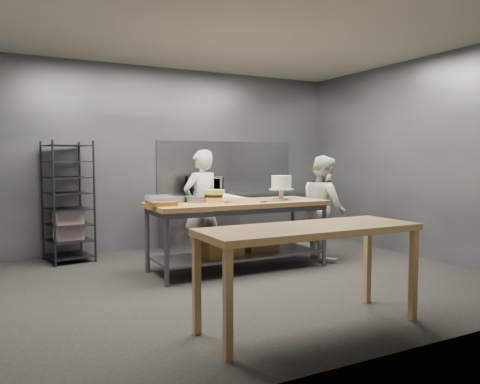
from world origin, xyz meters
The scene contains 16 objects.
ground centered at (0.00, 0.00, 0.00)m, with size 6.00×6.00×0.00m, color black.
back_wall centered at (0.00, 2.50, 1.50)m, with size 6.00×0.04×3.00m, color #4C4F54.
work_table centered at (0.20, 0.50, 0.57)m, with size 2.40×0.90×0.92m.
near_counter centered at (-0.24, -1.73, 0.81)m, with size 2.00×0.70×0.90m.
back_counter centered at (1.00, 2.18, 0.45)m, with size 2.60×0.60×0.90m.
splashback_panel centered at (1.00, 2.48, 1.35)m, with size 2.60×0.02×0.90m, color slate.
speed_rack centered at (-1.75, 2.10, 0.86)m, with size 0.70×0.74×1.75m.
chef_behind centered at (-0.04, 1.20, 0.81)m, with size 0.59×0.39×1.62m, color silver.
chef_right centered at (1.64, 0.52, 0.77)m, with size 0.75×0.58×1.54m, color silver.
microwave centered at (0.42, 2.18, 1.05)m, with size 0.54×0.37×0.30m, color black.
frosted_cake_stand centered at (0.84, 0.43, 1.14)m, with size 0.34×0.34×0.34m.
layer_cake centered at (-0.10, 0.60, 1.00)m, with size 0.27×0.27×0.16m.
cake_pans centered at (-0.54, 0.71, 0.96)m, with size 0.71×0.39×0.07m.
piping_bag centered at (0.09, 0.29, 0.98)m, with size 0.12×0.12×0.38m, color white.
offset_spatula centered at (0.51, 0.22, 0.93)m, with size 0.36×0.02×0.02m.
pastry_clamshells centered at (-0.87, 0.51, 0.98)m, with size 0.34×0.49×0.11m.
Camera 1 is at (-2.67, -5.04, 1.48)m, focal length 35.00 mm.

